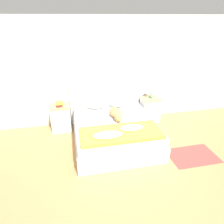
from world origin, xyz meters
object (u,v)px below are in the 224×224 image
object	(u,v)px
book_stack	(59,104)
pillow_right	(118,103)
bed	(114,131)
pillow_left	(97,105)
nightstand_right	(150,109)
dog	(116,114)
nightstand_left	(61,118)
table_lamp	(151,88)

from	to	relation	value
book_stack	pillow_right	bearing A→B (deg)	-0.90
bed	pillow_left	xyz separation A→B (m)	(-0.26, 0.73, 0.33)
pillow_left	pillow_right	bearing A→B (deg)	0.00
nightstand_right	book_stack	size ratio (longest dim) A/B	2.88
bed	dog	world-z (taller)	dog
nightstand_left	dog	distance (m)	1.39
pillow_left	table_lamp	world-z (taller)	table_lamp
dog	pillow_left	bearing A→B (deg)	119.21
pillow_left	pillow_right	xyz separation A→B (m)	(0.53, 0.00, 0.00)
nightstand_left	table_lamp	world-z (taller)	table_lamp
pillow_right	dog	bearing A→B (deg)	-107.04
nightstand_left	pillow_right	bearing A→B (deg)	-0.80
nightstand_right	table_lamp	xyz separation A→B (m)	(0.00, 0.02, 0.58)
dog	table_lamp	size ratio (longest dim) A/B	1.92
dog	pillow_right	bearing A→B (deg)	72.96
nightstand_right	book_stack	distance (m)	2.29
bed	book_stack	xyz separation A→B (m)	(-1.13, 0.75, 0.42)
nightstand_right	pillow_right	xyz separation A→B (m)	(-0.87, -0.02, 0.26)
dog	table_lamp	world-z (taller)	table_lamp
dog	bed	bearing A→B (deg)	-122.52
pillow_right	book_stack	xyz separation A→B (m)	(-1.40, 0.02, 0.09)
bed	dog	distance (m)	0.38
table_lamp	nightstand_left	bearing A→B (deg)	-179.38
book_stack	table_lamp	xyz separation A→B (m)	(2.27, 0.02, 0.22)
nightstand_left	nightstand_right	distance (m)	2.27
bed	table_lamp	size ratio (longest dim) A/B	5.55
book_stack	table_lamp	world-z (taller)	table_lamp
nightstand_left	dog	xyz separation A→B (m)	(1.21, -0.63, 0.29)
pillow_right	table_lamp	distance (m)	0.92
nightstand_left	pillow_right	xyz separation A→B (m)	(1.40, -0.02, 0.26)
nightstand_right	pillow_right	size ratio (longest dim) A/B	1.33
bed	dog	xyz separation A→B (m)	(0.08, 0.12, 0.35)
book_stack	table_lamp	size ratio (longest dim) A/B	0.63
bed	nightstand_right	xyz separation A→B (m)	(1.13, 0.75, 0.06)
nightstand_left	pillow_left	size ratio (longest dim) A/B	1.33
nightstand_right	pillow_left	bearing A→B (deg)	-179.20
pillow_right	book_stack	size ratio (longest dim) A/B	2.16
nightstand_left	nightstand_right	world-z (taller)	same
bed	pillow_right	size ratio (longest dim) A/B	4.09
pillow_right	dog	distance (m)	0.64
bed	nightstand_left	size ratio (longest dim) A/B	3.07
book_stack	pillow_left	bearing A→B (deg)	-1.45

